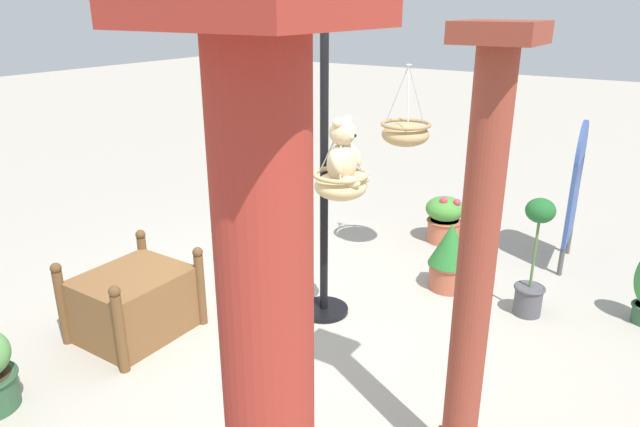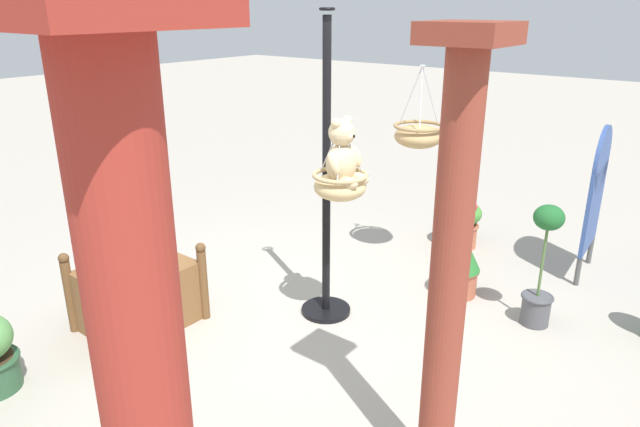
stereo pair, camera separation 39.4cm
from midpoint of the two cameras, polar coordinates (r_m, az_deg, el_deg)
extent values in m
plane|color=#A8A093|center=(5.13, 1.04, -10.71)|extent=(40.00, 40.00, 0.00)
cylinder|color=black|center=(4.78, 3.00, 3.63)|extent=(0.07, 0.07, 2.55)
cylinder|color=black|center=(5.28, 2.76, -9.55)|extent=(0.44, 0.44, 0.04)
torus|color=black|center=(4.59, 3.32, 19.58)|extent=(0.12, 0.12, 0.02)
ellipsoid|color=tan|center=(4.53, 4.49, 2.63)|extent=(0.41, 0.41, 0.21)
torus|color=tan|center=(4.50, 4.52, 3.79)|extent=(0.44, 0.44, 0.04)
ellipsoid|color=silver|center=(4.52, 4.50, 2.87)|extent=(0.37, 0.37, 0.17)
cylinder|color=#B7B7BC|center=(4.36, 4.51, 5.91)|extent=(0.18, 0.11, 0.40)
cylinder|color=#B7B7BC|center=(4.49, 5.69, 6.31)|extent=(0.18, 0.11, 0.40)
cylinder|color=#B7B7BC|center=(4.50, 3.58, 6.40)|extent=(0.01, 0.20, 0.40)
torus|color=#B7B7BC|center=(4.41, 4.66, 8.67)|extent=(0.06, 0.06, 0.01)
ellipsoid|color=#D1B789|center=(4.47, 4.66, 4.89)|extent=(0.27, 0.23, 0.32)
sphere|color=#D1B789|center=(4.41, 4.75, 7.96)|extent=(0.22, 0.22, 0.21)
ellipsoid|color=beige|center=(4.38, 5.59, 7.62)|extent=(0.10, 0.08, 0.07)
sphere|color=black|center=(4.36, 5.94, 7.60)|extent=(0.03, 0.03, 0.03)
sphere|color=#D1B789|center=(4.46, 5.30, 9.14)|extent=(0.08, 0.08, 0.08)
sphere|color=#D1B789|center=(4.34, 4.25, 8.88)|extent=(0.08, 0.08, 0.08)
ellipsoid|color=#D1B789|center=(4.56, 6.01, 5.65)|extent=(0.08, 0.15, 0.20)
ellipsoid|color=#D1B789|center=(4.33, 4.01, 4.94)|extent=(0.08, 0.15, 0.20)
ellipsoid|color=#D1B789|center=(4.50, 6.34, 3.41)|extent=(0.10, 0.18, 0.10)
ellipsoid|color=#D1B789|center=(4.38, 5.32, 2.99)|extent=(0.10, 0.18, 0.10)
ellipsoid|color=tan|center=(5.90, 11.63, 7.47)|extent=(0.48, 0.48, 0.23)
torus|color=#97794E|center=(5.88, 11.70, 8.47)|extent=(0.51, 0.51, 0.04)
cylinder|color=#B7B7BC|center=(5.72, 11.97, 11.11)|extent=(0.21, 0.13, 0.59)
cylinder|color=#B7B7BC|center=(5.89, 12.82, 11.30)|extent=(0.21, 0.13, 0.59)
cylinder|color=#B7B7BC|center=(5.87, 10.93, 11.41)|extent=(0.01, 0.23, 0.59)
torus|color=#B7B7BC|center=(5.79, 12.12, 14.12)|extent=(0.06, 0.06, 0.01)
cylinder|color=brown|center=(3.10, 16.14, -7.56)|extent=(0.20, 0.20, 2.45)
cube|color=brown|center=(2.77, 18.76, 16.57)|extent=(0.38, 0.38, 0.10)
cube|color=brown|center=(5.15, -15.45, -7.92)|extent=(0.84, 0.72, 0.54)
cube|color=#382819|center=(5.05, -15.70, -5.50)|extent=(0.74, 0.63, 0.06)
cylinder|color=brown|center=(5.11, -9.32, -7.05)|extent=(0.08, 0.08, 0.64)
cylinder|color=brown|center=(4.66, -17.02, -10.51)|extent=(0.08, 0.08, 0.64)
cylinder|color=brown|center=(5.61, -14.25, -4.86)|extent=(0.08, 0.08, 0.64)
cylinder|color=brown|center=(5.21, -21.57, -7.72)|extent=(0.08, 0.08, 0.64)
sphere|color=brown|center=(4.96, -9.55, -3.41)|extent=(0.09, 0.09, 0.09)
sphere|color=brown|center=(4.50, -17.47, -6.63)|extent=(0.09, 0.09, 0.09)
sphere|color=brown|center=(5.47, -14.56, -1.50)|extent=(0.09, 0.09, 0.09)
sphere|color=brown|center=(5.06, -22.07, -4.17)|extent=(0.09, 0.09, 0.09)
cylinder|color=#AD563D|center=(5.73, 15.32, -6.50)|extent=(0.38, 0.38, 0.26)
torus|color=#9C4E37|center=(5.68, 15.44, -5.40)|extent=(0.41, 0.41, 0.03)
cylinder|color=#382819|center=(5.68, 15.43, -5.44)|extent=(0.33, 0.33, 0.03)
cone|color=#28702D|center=(5.59, 15.64, -3.40)|extent=(0.41, 0.41, 0.41)
cylinder|color=#BC6042|center=(6.83, 15.31, -2.10)|extent=(0.37, 0.37, 0.27)
torus|color=#A9573B|center=(6.78, 15.40, -1.14)|extent=(0.41, 0.41, 0.03)
cylinder|color=#382819|center=(6.78, 15.40, -1.18)|extent=(0.33, 0.33, 0.03)
ellipsoid|color=#478E38|center=(6.73, 15.52, 0.04)|extent=(0.44, 0.44, 0.28)
sphere|color=#E0384C|center=(6.60, 15.38, 0.84)|extent=(0.09, 0.09, 0.09)
sphere|color=#E0384C|center=(6.61, 16.65, 0.61)|extent=(0.08, 0.08, 0.08)
cylinder|color=#4C4C51|center=(5.44, 22.57, -8.84)|extent=(0.24, 0.24, 0.27)
torus|color=#444449|center=(5.39, 22.74, -7.67)|extent=(0.27, 0.27, 0.03)
cylinder|color=#382819|center=(5.39, 22.74, -7.71)|extent=(0.21, 0.21, 0.03)
cylinder|color=#4C6B38|center=(5.26, 23.21, -4.58)|extent=(0.02, 0.02, 0.62)
ellipsoid|color=#1E5B28|center=(5.11, 23.83, -0.40)|extent=(0.25, 0.25, 0.21)
cube|color=#334C8C|center=(6.40, 27.08, 0.51)|extent=(0.71, 0.09, 0.85)
cylinder|color=#334C8C|center=(6.28, 27.76, 4.58)|extent=(0.71, 0.09, 0.71)
cylinder|color=#4C4C4C|center=(6.88, 26.71, -3.27)|extent=(0.05, 0.05, 0.30)
cylinder|color=#4C4C4C|center=(6.31, 25.85, -5.19)|extent=(0.05, 0.05, 0.30)
camera|label=1|loc=(0.20, -87.58, 0.88)|focal=32.30mm
camera|label=2|loc=(0.20, 92.42, -0.88)|focal=32.30mm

